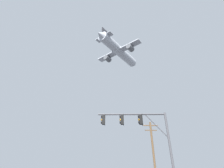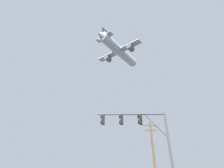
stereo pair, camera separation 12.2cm
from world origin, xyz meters
TOP-DOWN VIEW (x-y plane):
  - signal_pole_near at (2.86, 8.61)m, footprint 6.48×0.73m
  - utility_pole at (6.55, 17.57)m, footprint 2.20×0.28m
  - airplane at (4.57, 38.21)m, footprint 16.83×18.66m

SIDE VIEW (x-z plane):
  - utility_pole at x=6.55m, z-range 0.29..8.45m
  - signal_pole_near at x=2.86m, z-range 1.83..8.48m
  - airplane at x=4.57m, z-range 35.61..41.72m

